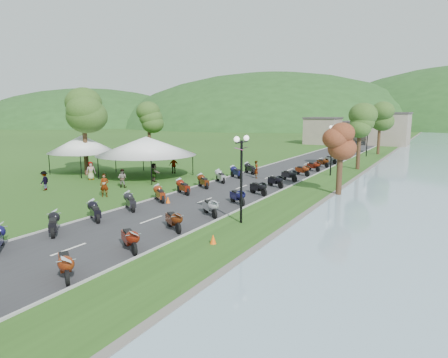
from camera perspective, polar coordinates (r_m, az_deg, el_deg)
The scene contains 12 objects.
road at distance 45.12m, azimuth 9.42°, elevation 1.34°, with size 7.00×120.00×0.02m, color #2F2F31.
hills_backdrop at distance 202.70m, azimuth 25.18°, elevation 6.89°, with size 360.00×120.00×76.00m, color #285621, non-canonical shape.
far_building at distance 88.79m, azimuth 18.27°, elevation 6.60°, with size 18.00×16.00×5.00m, color gray.
moto_row_left at distance 24.84m, azimuth -17.84°, elevation -4.47°, with size 2.60×44.08×1.10m, color #331411, non-canonical shape.
moto_row_right at distance 31.10m, azimuth 4.85°, elevation -1.26°, with size 2.60×45.73×1.10m, color #331411, non-canonical shape.
vendor_tent_main at distance 40.02m, azimuth -10.99°, elevation 3.12°, with size 6.52×6.52×4.00m, color white, non-canonical shape.
vendor_tent_side at distance 44.13m, azimuth -19.54°, elevation 3.33°, with size 4.65×4.65×4.00m, color white, non-canonical shape.
tree_park_left at distance 42.79m, azimuth -19.36°, elevation 7.54°, with size 3.78×3.78×10.51m, color #3B6122, non-canonical shape.
tree_lakeside at distance 31.98m, azimuth 16.29°, elevation 3.68°, with size 2.38×2.38×6.62m, color #3B6122, non-canonical shape.
pedestrian_a at distance 31.67m, azimuth -16.64°, elevation -2.45°, with size 0.65×0.48×1.78m, color slate.
pedestrian_b at distance 35.17m, azimuth -14.29°, elevation -1.17°, with size 0.78×0.43×1.60m, color slate.
pedestrian_c at distance 36.01m, azimuth -24.20°, elevation -1.48°, with size 1.04×0.43×1.60m, color slate.
Camera 1 is at (15.10, -2.04, 6.39)m, focal length 32.00 mm.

